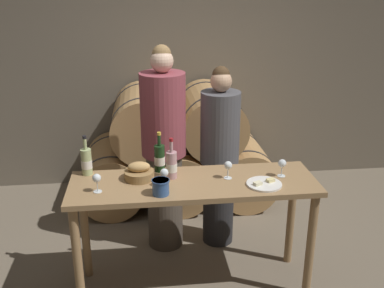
# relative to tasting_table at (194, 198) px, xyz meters

# --- Properties ---
(ground_plane) EXTENTS (10.00, 10.00, 0.00)m
(ground_plane) POSITION_rel_tasting_table_xyz_m (0.00, 0.00, -0.77)
(ground_plane) COLOR #726654
(stone_wall_back) EXTENTS (10.00, 0.12, 3.20)m
(stone_wall_back) POSITION_rel_tasting_table_xyz_m (0.00, 2.10, 0.83)
(stone_wall_back) COLOR #706656
(stone_wall_back) RESTS_ON ground_plane
(barrel_stack) EXTENTS (2.04, 0.96, 1.24)m
(barrel_stack) POSITION_rel_tasting_table_xyz_m (0.00, 1.50, -0.21)
(barrel_stack) COLOR tan
(barrel_stack) RESTS_ON ground_plane
(tasting_table) EXTENTS (1.81, 0.57, 0.90)m
(tasting_table) POSITION_rel_tasting_table_xyz_m (0.00, 0.00, 0.00)
(tasting_table) COLOR #99754C
(tasting_table) RESTS_ON ground_plane
(person_left) EXTENTS (0.38, 0.38, 1.81)m
(person_left) POSITION_rel_tasting_table_xyz_m (-0.18, 0.62, 0.15)
(person_left) COLOR #4C4238
(person_left) RESTS_ON ground_plane
(person_right) EXTENTS (0.34, 0.34, 1.62)m
(person_right) POSITION_rel_tasting_table_xyz_m (0.30, 0.62, 0.06)
(person_right) COLOR #232326
(person_right) RESTS_ON ground_plane
(wine_bottle_red) EXTENTS (0.08, 0.08, 0.31)m
(wine_bottle_red) POSITION_rel_tasting_table_xyz_m (-0.24, 0.22, 0.24)
(wine_bottle_red) COLOR #193819
(wine_bottle_red) RESTS_ON tasting_table
(wine_bottle_white) EXTENTS (0.08, 0.08, 0.31)m
(wine_bottle_white) POSITION_rel_tasting_table_xyz_m (-0.78, 0.22, 0.24)
(wine_bottle_white) COLOR #ADBC7F
(wine_bottle_white) RESTS_ON tasting_table
(wine_bottle_rose) EXTENTS (0.08, 0.08, 0.31)m
(wine_bottle_rose) POSITION_rel_tasting_table_xyz_m (-0.15, 0.08, 0.24)
(wine_bottle_rose) COLOR #BC8E93
(wine_bottle_rose) RESTS_ON tasting_table
(blue_crock) EXTENTS (0.12, 0.12, 0.11)m
(blue_crock) POSITION_rel_tasting_table_xyz_m (-0.25, -0.18, 0.20)
(blue_crock) COLOR #335693
(blue_crock) RESTS_ON tasting_table
(bread_basket) EXTENTS (0.22, 0.22, 0.13)m
(bread_basket) POSITION_rel_tasting_table_xyz_m (-0.39, 0.09, 0.19)
(bread_basket) COLOR olive
(bread_basket) RESTS_ON tasting_table
(cheese_plate) EXTENTS (0.25, 0.25, 0.04)m
(cheese_plate) POSITION_rel_tasting_table_xyz_m (0.49, -0.11, 0.14)
(cheese_plate) COLOR white
(cheese_plate) RESTS_ON tasting_table
(wine_glass_far_left) EXTENTS (0.06, 0.06, 0.14)m
(wine_glass_far_left) POSITION_rel_tasting_table_xyz_m (-0.68, -0.09, 0.23)
(wine_glass_far_left) COLOR white
(wine_glass_far_left) RESTS_ON tasting_table
(wine_glass_left) EXTENTS (0.06, 0.06, 0.14)m
(wine_glass_left) POSITION_rel_tasting_table_xyz_m (-0.22, -0.05, 0.23)
(wine_glass_left) COLOR white
(wine_glass_left) RESTS_ON tasting_table
(wine_glass_center) EXTENTS (0.06, 0.06, 0.14)m
(wine_glass_center) POSITION_rel_tasting_table_xyz_m (0.26, 0.03, 0.23)
(wine_glass_center) COLOR white
(wine_glass_center) RESTS_ON tasting_table
(wine_glass_right) EXTENTS (0.06, 0.06, 0.14)m
(wine_glass_right) POSITION_rel_tasting_table_xyz_m (0.66, 0.02, 0.23)
(wine_glass_right) COLOR white
(wine_glass_right) RESTS_ON tasting_table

